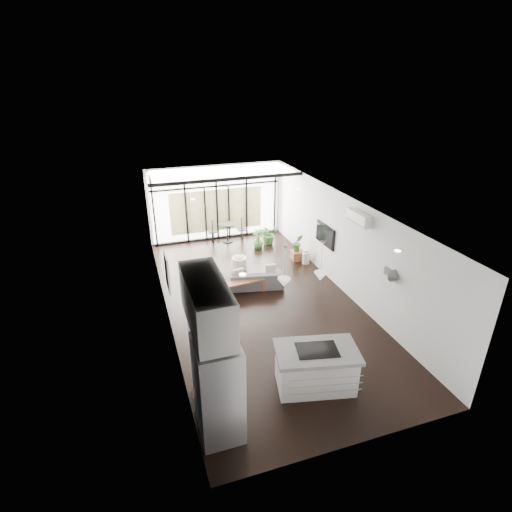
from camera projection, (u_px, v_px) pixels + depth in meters
floor at (259, 301)px, 11.14m from camera, size 5.00×10.00×0.00m
ceiling at (260, 204)px, 9.97m from camera, size 5.00×10.00×0.00m
wall_left at (164, 269)px, 9.83m from camera, size 0.02×10.00×2.80m
wall_right at (343, 244)px, 11.27m from camera, size 0.02×10.00×2.80m
wall_back at (216, 202)px, 14.86m from camera, size 5.00×0.02×2.80m
wall_front at (363, 381)px, 6.24m from camera, size 5.00×0.02×2.80m
glazing at (217, 203)px, 14.76m from camera, size 5.00×0.20×2.80m
skylight at (221, 172)px, 13.43m from camera, size 4.70×1.90×0.06m
neighbour_building at (217, 211)px, 14.94m from camera, size 3.50×0.02×1.60m
island at (316, 368)px, 7.94m from camera, size 1.79×1.29×0.89m
cooktop at (317, 350)px, 7.76m from camera, size 0.90×0.70×0.01m
fridge at (218, 388)px, 6.74m from camera, size 0.73×0.91×1.88m
appliance_column at (208, 345)px, 7.36m from camera, size 0.63×0.66×2.43m
upper_cabinets at (207, 304)px, 6.53m from camera, size 0.62×1.75×0.86m
pendant_left at (284, 282)px, 7.89m from camera, size 0.26×0.26×0.18m
pendant_right at (320, 276)px, 8.12m from camera, size 0.26×0.26×0.18m
sofa at (253, 276)px, 11.75m from camera, size 1.83×0.88×0.69m
console_bench at (245, 287)px, 11.44m from camera, size 1.30×0.44×0.41m
pouf at (239, 263)px, 12.89m from camera, size 0.60×0.60×0.39m
crate at (297, 255)px, 13.56m from camera, size 0.43×0.43×0.30m
plant_tall at (269, 236)px, 14.76m from camera, size 0.89×0.94×0.60m
plant_med at (258, 243)px, 14.38m from camera, size 0.74×0.82×0.40m
plant_crate at (298, 247)px, 13.44m from camera, size 0.45×0.67×0.27m
milk_can at (306, 257)px, 13.23m from camera, size 0.26×0.26×0.49m
bistro_set at (227, 232)px, 14.90m from camera, size 1.65×0.82×0.76m
tv at (325, 235)px, 12.16m from camera, size 0.05×1.10×0.65m
ac_unit at (359, 218)px, 10.11m from camera, size 0.22×0.90×0.30m
framed_art at (167, 272)px, 9.35m from camera, size 0.04×0.70×0.90m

